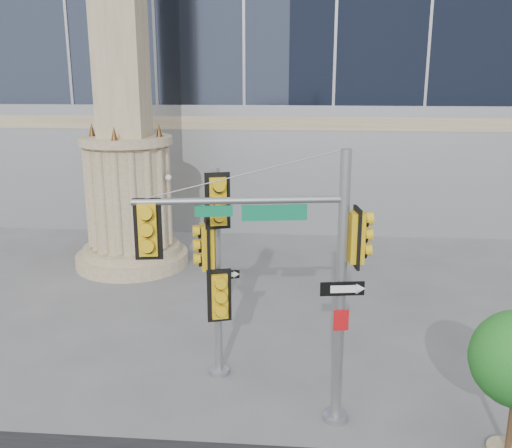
{
  "coord_description": "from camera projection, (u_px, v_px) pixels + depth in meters",
  "views": [
    {
      "loc": [
        0.73,
        -12.17,
        7.46
      ],
      "look_at": [
        -0.46,
        2.0,
        3.66
      ],
      "focal_mm": 40.0,
      "sensor_mm": 36.0,
      "label": 1
    }
  ],
  "objects": [
    {
      "name": "secondary_signal_pole",
      "position": [
        215.0,
        259.0,
        13.63
      ],
      "size": [
        0.99,
        0.71,
        5.32
      ],
      "rotation": [
        0.0,
        0.0,
        0.3
      ],
      "color": "slate",
      "rests_on": "ground"
    },
    {
      "name": "main_signal_pole",
      "position": [
        289.0,
        261.0,
        11.61
      ],
      "size": [
        4.65,
        1.09,
        6.01
      ],
      "rotation": [
        0.0,
        0.0,
        0.15
      ],
      "color": "slate",
      "rests_on": "ground"
    },
    {
      "name": "monument",
      "position": [
        125.0,
        125.0,
        21.42
      ],
      "size": [
        4.4,
        4.4,
        16.6
      ],
      "color": "gray",
      "rests_on": "ground"
    },
    {
      "name": "ground",
      "position": [
        268.0,
        393.0,
        13.7
      ],
      "size": [
        120.0,
        120.0,
        0.0
      ],
      "primitive_type": "plane",
      "color": "#545456",
      "rests_on": "ground"
    }
  ]
}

